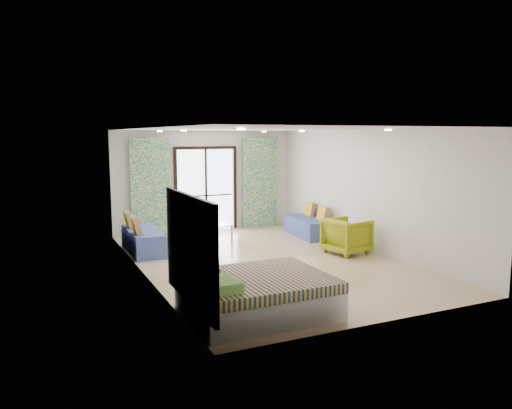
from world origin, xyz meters
name	(u,v)px	position (x,y,z in m)	size (l,w,h in m)	color
floor	(266,261)	(0.00, 0.00, 0.00)	(5.00, 7.50, 0.01)	tan
ceiling	(266,129)	(0.00, 0.00, 2.70)	(5.00, 7.50, 0.01)	silver
wall_back	(205,181)	(0.00, 3.75, 1.35)	(5.00, 0.01, 2.70)	silver
wall_front	(387,227)	(0.00, -3.75, 1.35)	(5.00, 0.01, 2.70)	silver
wall_left	(143,203)	(-2.50, 0.00, 1.35)	(0.01, 7.50, 2.70)	silver
wall_right	(366,190)	(2.50, 0.00, 1.35)	(0.01, 7.50, 2.70)	silver
balcony_door	(206,184)	(0.00, 3.72, 1.26)	(1.76, 0.08, 2.28)	black
balcony_rail	(206,196)	(0.00, 3.73, 0.95)	(1.52, 0.03, 0.04)	#595451
curtain_left	(150,188)	(-1.55, 3.57, 1.25)	(1.00, 0.10, 2.50)	silver
curtain_right	(260,183)	(1.55, 3.57, 1.25)	(1.00, 0.10, 2.50)	silver
downlight_a	(241,129)	(-1.40, -2.00, 2.67)	(0.12, 0.12, 0.02)	#FFE0B2
downlight_b	(388,130)	(1.40, -2.00, 2.67)	(0.12, 0.12, 0.02)	#FFE0B2
downlight_c	(184,131)	(-1.40, 1.00, 2.67)	(0.12, 0.12, 0.02)	#FFE0B2
downlight_d	(302,131)	(1.40, 1.00, 2.67)	(0.12, 0.12, 0.02)	#FFE0B2
downlight_e	(160,131)	(-1.40, 3.00, 2.67)	(0.12, 0.12, 0.02)	#FFE0B2
downlight_f	(264,132)	(1.40, 3.00, 2.67)	(0.12, 0.12, 0.02)	#FFE0B2
headboard	(190,250)	(-2.46, -2.70, 1.05)	(0.06, 2.10, 1.50)	black
switch_plate	(165,233)	(-2.47, -1.45, 1.05)	(0.02, 0.10, 0.10)	silver
bed	(256,294)	(-1.48, -2.70, 0.29)	(2.03, 1.66, 0.70)	silver
daybed_left	(143,240)	(-2.12, 1.88, 0.27)	(0.70, 1.79, 0.88)	#3A4A8B
daybed_right	(308,226)	(2.11, 1.85, 0.26)	(0.82, 1.72, 0.82)	#3A4A8B
coffee_table	(214,227)	(-0.39, 2.04, 0.41)	(0.88, 0.88, 0.80)	silver
vase	(213,220)	(-0.40, 2.07, 0.56)	(0.20, 0.21, 0.20)	white
armchair	(347,234)	(1.90, -0.14, 0.43)	(0.83, 0.78, 0.85)	#8E9613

